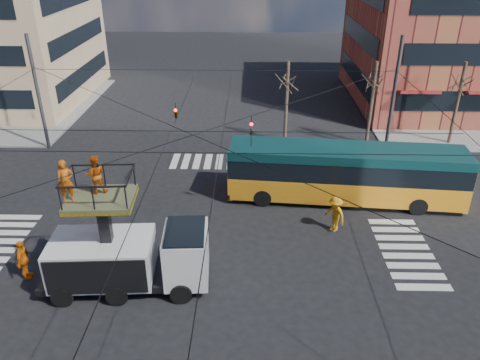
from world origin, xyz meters
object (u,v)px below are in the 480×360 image
object	(u,v)px
city_bus	(345,173)
flagger	(335,214)
worker_ground	(23,260)
utility_truck	(128,246)
traffic_cone	(87,266)

from	to	relation	value
city_bus	flagger	size ratio (longest dim) A/B	6.87
worker_ground	flagger	distance (m)	14.73
city_bus	flagger	bearing A→B (deg)	-102.27
worker_ground	flagger	xyz separation A→B (m)	(14.13, 4.15, 0.01)
utility_truck	flagger	distance (m)	10.45
city_bus	worker_ground	distance (m)	16.84
city_bus	worker_ground	xyz separation A→B (m)	(-15.13, -7.35, -0.77)
traffic_cone	flagger	size ratio (longest dim) A/B	0.35
city_bus	utility_truck	bearing A→B (deg)	-138.24
utility_truck	flagger	xyz separation A→B (m)	(9.36, 4.53, -1.05)
city_bus	traffic_cone	distance (m)	14.43
city_bus	worker_ground	world-z (taller)	city_bus
utility_truck	worker_ground	xyz separation A→B (m)	(-4.77, 0.38, -1.06)
traffic_cone	flagger	xyz separation A→B (m)	(11.60, 3.71, 0.62)
utility_truck	worker_ground	size ratio (longest dim) A/B	3.73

